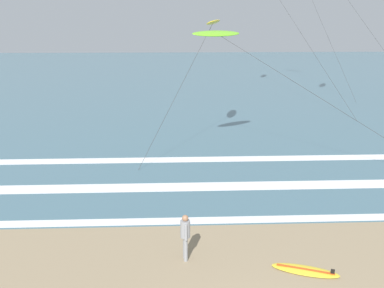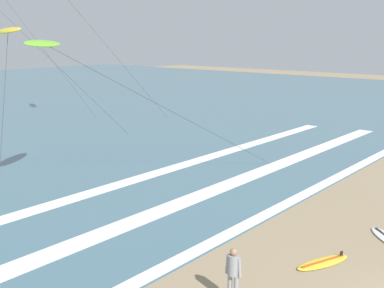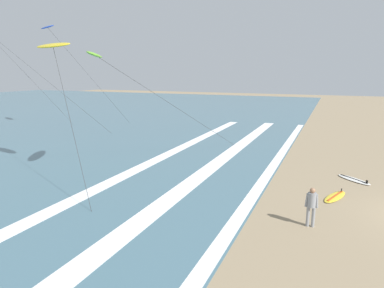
{
  "view_description": "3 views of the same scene",
  "coord_description": "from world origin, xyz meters",
  "px_view_note": "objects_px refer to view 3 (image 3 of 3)",
  "views": [
    {
      "loc": [
        -2.63,
        -8.06,
        7.66
      ],
      "look_at": [
        -1.9,
        8.91,
        2.76
      ],
      "focal_mm": 40.6,
      "sensor_mm": 36.0,
      "label": 1
    },
    {
      "loc": [
        -12.18,
        -2.2,
        7.21
      ],
      "look_at": [
        0.1,
        8.21,
        3.57
      ],
      "focal_mm": 44.77,
      "sensor_mm": 36.0,
      "label": 2
    },
    {
      "loc": [
        -15.4,
        4.21,
        5.98
      ],
      "look_at": [
        -2.11,
        9.83,
        2.86
      ],
      "focal_mm": 31.31,
      "sensor_mm": 36.0,
      "label": 3
    }
  ],
  "objects_px": {
    "kite_blue_mid_center": "(48,28)",
    "kite_lime_high_right": "(96,56)",
    "kite_yellow_low_near": "(53,46)",
    "surfboard_near_water": "(335,197)",
    "surfer_left_far": "(312,204)",
    "surfboard_foreground_flat": "(354,180)"
  },
  "relations": [
    {
      "from": "kite_blue_mid_center",
      "to": "kite_lime_high_right",
      "type": "bearing_deg",
      "value": -128.06
    },
    {
      "from": "kite_yellow_low_near",
      "to": "kite_blue_mid_center",
      "type": "xyz_separation_m",
      "value": [
        12.17,
        12.55,
        2.98
      ]
    },
    {
      "from": "surfboard_near_water",
      "to": "surfer_left_far",
      "type": "bearing_deg",
      "value": 166.47
    },
    {
      "from": "kite_yellow_low_near",
      "to": "surfboard_near_water",
      "type": "bearing_deg",
      "value": -84.07
    },
    {
      "from": "surfboard_foreground_flat",
      "to": "surfboard_near_water",
      "type": "relative_size",
      "value": 0.9
    },
    {
      "from": "surfer_left_far",
      "to": "kite_blue_mid_center",
      "type": "distance_m",
      "value": 32.14
    },
    {
      "from": "surfer_left_far",
      "to": "kite_lime_high_right",
      "type": "height_order",
      "value": "kite_lime_high_right"
    },
    {
      "from": "surfboard_foreground_flat",
      "to": "kite_lime_high_right",
      "type": "relative_size",
      "value": 0.15
    },
    {
      "from": "surfboard_near_water",
      "to": "kite_lime_high_right",
      "type": "distance_m",
      "value": 14.37
    },
    {
      "from": "surfboard_foreground_flat",
      "to": "kite_lime_high_right",
      "type": "distance_m",
      "value": 15.91
    },
    {
      "from": "surfer_left_far",
      "to": "kite_yellow_low_near",
      "type": "bearing_deg",
      "value": 81.68
    },
    {
      "from": "kite_lime_high_right",
      "to": "kite_blue_mid_center",
      "type": "xyz_separation_m",
      "value": [
        12.16,
        15.53,
        3.56
      ]
    },
    {
      "from": "surfboard_foreground_flat",
      "to": "kite_yellow_low_near",
      "type": "bearing_deg",
      "value": 106.48
    },
    {
      "from": "surfer_left_far",
      "to": "kite_yellow_low_near",
      "type": "relative_size",
      "value": 0.21
    },
    {
      "from": "surfer_left_far",
      "to": "surfboard_foreground_flat",
      "type": "bearing_deg",
      "value": -14.94
    },
    {
      "from": "surfboard_foreground_flat",
      "to": "kite_yellow_low_near",
      "type": "distance_m",
      "value": 18.73
    },
    {
      "from": "surfboard_near_water",
      "to": "kite_yellow_low_near",
      "type": "relative_size",
      "value": 0.28
    },
    {
      "from": "kite_lime_high_right",
      "to": "kite_blue_mid_center",
      "type": "distance_m",
      "value": 20.05
    },
    {
      "from": "surfer_left_far",
      "to": "surfboard_foreground_flat",
      "type": "relative_size",
      "value": 0.82
    },
    {
      "from": "kite_yellow_low_near",
      "to": "kite_blue_mid_center",
      "type": "relative_size",
      "value": 0.72
    },
    {
      "from": "surfboard_near_water",
      "to": "kite_lime_high_right",
      "type": "height_order",
      "value": "kite_lime_high_right"
    },
    {
      "from": "kite_blue_mid_center",
      "to": "surfboard_foreground_flat",
      "type": "bearing_deg",
      "value": -104.07
    }
  ]
}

